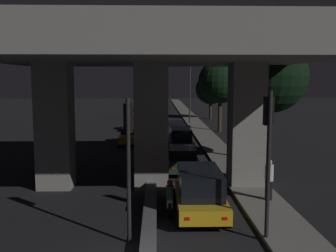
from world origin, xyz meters
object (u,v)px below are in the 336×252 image
(traffic_light_left_of_median, at_px, (128,145))
(car_taxi_yellow_lead, at_px, (200,191))
(street_lamp, at_px, (187,87))
(pedestrian_on_sidewalk, at_px, (269,180))
(car_taxi_yellow_lead_oncoming, at_px, (131,135))
(motorcycle_black_filtering_mid, at_px, (167,159))
(motorcycle_white_filtering_near, at_px, (170,199))
(car_dark_red_second_oncoming, at_px, (138,123))
(traffic_light_right_of_median, at_px, (268,140))
(car_white_third_oncoming, at_px, (141,113))
(car_dark_green_second, at_px, (182,158))
(car_dark_green_third, at_px, (180,139))
(car_black_fourth_oncoming, at_px, (143,106))
(car_dark_blue_fourth, at_px, (175,129))

(traffic_light_left_of_median, distance_m, car_taxi_yellow_lead, 4.46)
(street_lamp, height_order, pedestrian_on_sidewalk, street_lamp)
(traffic_light_left_of_median, distance_m, street_lamp, 34.46)
(car_taxi_yellow_lead_oncoming, relative_size, motorcycle_black_filtering_mid, 2.27)
(motorcycle_white_filtering_near, bearing_deg, car_dark_red_second_oncoming, 8.09)
(car_dark_red_second_oncoming, relative_size, motorcycle_white_filtering_near, 2.43)
(traffic_light_right_of_median, xyz_separation_m, car_white_third_oncoming, (-5.96, 41.95, -2.73))
(traffic_light_left_of_median, relative_size, car_dark_red_second_oncoming, 1.12)
(car_taxi_yellow_lead, xyz_separation_m, car_dark_green_second, (-0.23, 7.66, -0.23))
(car_dark_green_second, xyz_separation_m, pedestrian_on_sidewalk, (3.45, -6.32, 0.32))
(traffic_light_left_of_median, relative_size, traffic_light_right_of_median, 0.96)
(car_dark_green_third, xyz_separation_m, car_taxi_yellow_lead_oncoming, (-4.01, 3.34, -0.21))
(car_white_third_oncoming, distance_m, car_black_fourth_oncoming, 11.15)
(car_dark_green_second, bearing_deg, car_taxi_yellow_lead_oncoming, 20.75)
(car_dark_green_third, relative_size, motorcycle_white_filtering_near, 2.27)
(street_lamp, distance_m, car_taxi_yellow_lead, 31.71)
(car_dark_green_third, bearing_deg, motorcycle_white_filtering_near, 173.36)
(car_dark_blue_fourth, bearing_deg, motorcycle_white_filtering_near, 175.55)
(car_dark_green_second, bearing_deg, car_dark_green_third, -2.48)
(car_dark_green_third, bearing_deg, car_taxi_yellow_lead_oncoming, 48.71)
(car_dark_blue_fourth, height_order, motorcycle_white_filtering_near, car_dark_blue_fourth)
(car_dark_green_third, distance_m, motorcycle_white_filtering_near, 14.22)
(street_lamp, bearing_deg, car_dark_green_second, -94.92)
(car_dark_red_second_oncoming, relative_size, car_black_fourth_oncoming, 0.94)
(car_dark_green_third, relative_size, pedestrian_on_sidewalk, 2.24)
(car_dark_blue_fourth, relative_size, car_white_third_oncoming, 0.90)
(traffic_light_left_of_median, bearing_deg, traffic_light_right_of_median, -0.03)
(car_white_third_oncoming, distance_m, motorcycle_white_filtering_near, 39.35)
(traffic_light_right_of_median, height_order, car_taxi_yellow_lead, traffic_light_right_of_median)
(motorcycle_white_filtering_near, xyz_separation_m, motorcycle_black_filtering_mid, (0.08, 8.17, -0.01))
(car_dark_red_second_oncoming, bearing_deg, car_taxi_yellow_lead_oncoming, 0.33)
(traffic_light_right_of_median, height_order, motorcycle_white_filtering_near, traffic_light_right_of_median)
(traffic_light_left_of_median, bearing_deg, car_black_fourth_oncoming, 91.42)
(traffic_light_left_of_median, xyz_separation_m, car_white_third_oncoming, (-1.32, 41.95, -2.58))
(car_taxi_yellow_lead_oncoming, bearing_deg, car_dark_green_second, 20.37)
(car_black_fourth_oncoming, bearing_deg, car_taxi_yellow_lead, 2.98)
(car_taxi_yellow_lead_oncoming, bearing_deg, car_taxi_yellow_lead, 12.39)
(motorcycle_white_filtering_near, bearing_deg, car_taxi_yellow_lead, -87.99)
(car_dark_red_second_oncoming, bearing_deg, street_lamp, 133.95)
(street_lamp, height_order, motorcycle_black_filtering_mid, street_lamp)
(street_lamp, distance_m, car_dark_green_third, 17.76)
(motorcycle_white_filtering_near, bearing_deg, car_dark_green_third, -2.58)
(motorcycle_black_filtering_mid, bearing_deg, car_white_third_oncoming, 8.51)
(traffic_light_left_of_median, height_order, motorcycle_black_filtering_mid, traffic_light_left_of_median)
(street_lamp, xyz_separation_m, car_dark_blue_fourth, (-1.81, -10.43, -3.77))
(car_dark_green_third, xyz_separation_m, car_dark_blue_fourth, (-0.05, 6.86, -0.13))
(car_dark_green_third, distance_m, car_dark_red_second_oncoming, 12.77)
(motorcycle_white_filtering_near, bearing_deg, traffic_light_left_of_median, 154.15)
(traffic_light_right_of_median, height_order, car_black_fourth_oncoming, traffic_light_right_of_median)
(car_taxi_yellow_lead, distance_m, motorcycle_black_filtering_mid, 8.27)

